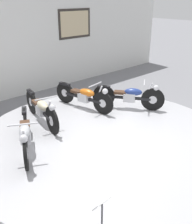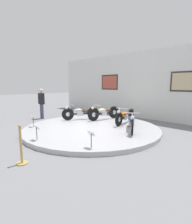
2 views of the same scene
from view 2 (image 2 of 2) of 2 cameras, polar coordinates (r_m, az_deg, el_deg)
The scene contains 12 objects.
ground_plane at distance 7.71m, azimuth -1.41°, elevation -5.95°, with size 60.00×60.00×0.00m, color slate.
display_platform at distance 7.69m, azimuth -1.41°, elevation -5.39°, with size 5.80×5.80×0.16m, color #ADADB2.
back_wall at distance 10.73m, azimuth 14.74°, elevation 8.45°, with size 14.00×0.22×3.87m.
motorcycle_silver at distance 9.19m, azimuth -5.28°, elevation -0.13°, with size 0.99×1.76×0.79m.
motorcycle_cream at distance 9.13m, azimuth 2.47°, elevation -0.09°, with size 0.56×1.98×0.80m.
motorcycle_orange at distance 8.30m, azimuth 9.44°, elevation -1.22°, with size 0.56×1.95×0.79m.
motorcycle_blue at distance 7.11m, azimuth 11.51°, elevation -2.97°, with size 1.20×1.64×0.79m.
info_placard_front_left at distance 8.08m, azimuth -19.85°, elevation -2.00°, with size 0.26×0.11×0.51m.
info_placard_front_centre at distance 6.14m, azimuth -18.86°, elevation -5.32°, with size 0.26×0.11×0.51m.
info_placard_front_right at distance 5.11m, azimuth -1.57°, elevation -7.70°, with size 0.26×0.11×0.51m.
visitor_standing at distance 10.62m, azimuth -17.39°, elevation 3.25°, with size 0.36×0.23×1.75m.
stanchion_post_right_of_entry at distance 4.86m, azimuth -23.21°, elevation -11.58°, with size 0.28×0.28×1.02m.
Camera 2 is at (5.35, -5.18, 2.00)m, focal length 28.00 mm.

